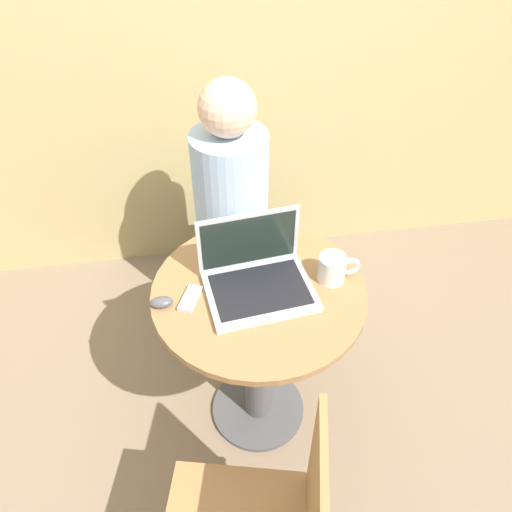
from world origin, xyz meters
name	(u,v)px	position (x,y,z in m)	size (l,w,h in m)	color
ground_plane	(258,409)	(0.00, 0.00, 0.00)	(12.00, 12.00, 0.00)	#7F6B56
back_wall	(217,2)	(0.00, 1.07, 1.30)	(7.00, 0.05, 2.60)	tan
round_table	(259,333)	(0.00, 0.00, 0.51)	(0.70, 0.70, 0.73)	#4C4C51
laptop	(256,276)	(-0.01, 0.02, 0.78)	(0.36, 0.30, 0.23)	#B7B7BC
cell_phone	(190,299)	(-0.22, -0.02, 0.74)	(0.09, 0.12, 0.02)	silver
computer_mouse	(161,302)	(-0.31, -0.02, 0.75)	(0.07, 0.04, 0.03)	#4C4C51
coffee_cup	(334,268)	(0.25, 0.01, 0.78)	(0.14, 0.09, 0.09)	white
person_seated	(232,226)	(-0.02, 0.61, 0.51)	(0.31, 0.47, 1.20)	#3D4766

